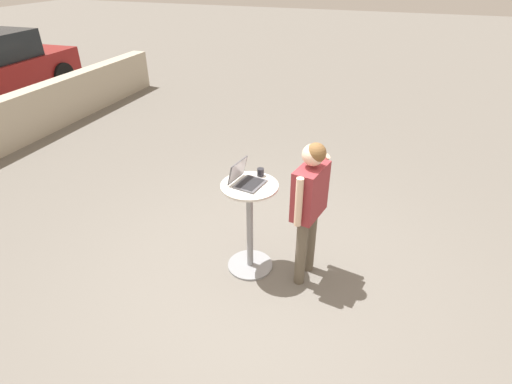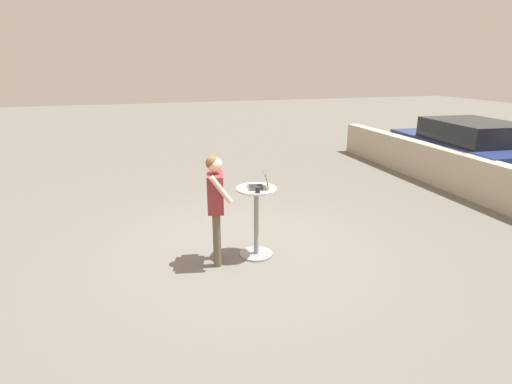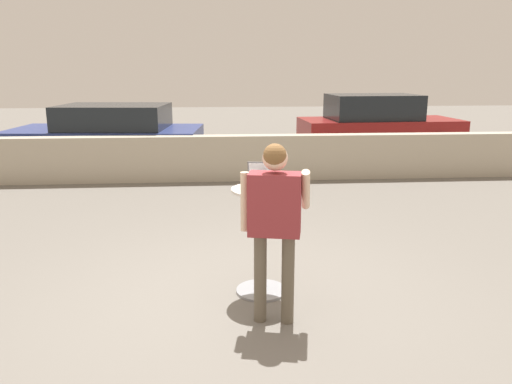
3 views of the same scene
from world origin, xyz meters
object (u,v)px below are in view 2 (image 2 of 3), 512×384
coffee_mug (258,190)px  standing_person (216,197)px  laptop (259,184)px  cafe_table (256,219)px  parked_car_near_street (466,147)px

coffee_mug → standing_person: (-0.16, -0.56, -0.10)m
laptop → cafe_table: bearing=-101.9°
parked_car_near_street → standing_person: bearing=-68.1°
cafe_table → standing_person: size_ratio=0.67×
cafe_table → parked_car_near_street: 6.95m
cafe_table → parked_car_near_street: size_ratio=0.25×
cafe_table → coffee_mug: coffee_mug is taller
laptop → coffee_mug: size_ratio=3.42×
coffee_mug → parked_car_near_street: (-2.97, 6.43, -0.36)m
standing_person → coffee_mug: bearing=73.8°
cafe_table → standing_person: (0.05, -0.60, 0.41)m
cafe_table → coffee_mug: (0.22, -0.04, 0.51)m
standing_person → parked_car_near_street: 7.53m
laptop → standing_person: size_ratio=0.22×
standing_person → parked_car_near_street: standing_person is taller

